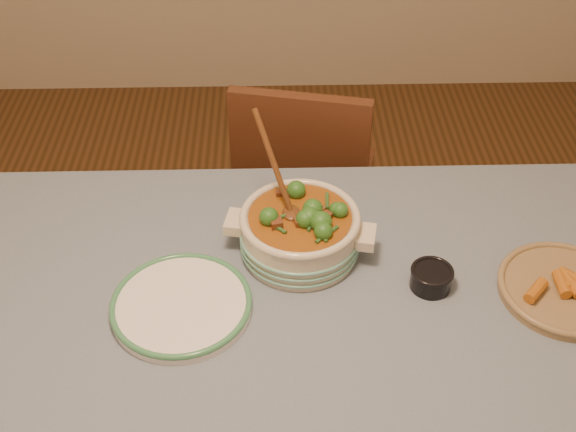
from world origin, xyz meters
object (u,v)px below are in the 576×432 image
object	(u,v)px
white_plate	(181,305)
condiment_bowl	(431,277)
stew_casserole	(300,229)
chair_far	(304,181)
dining_table	(287,355)
fried_plate	(565,287)

from	to	relation	value
white_plate	condiment_bowl	xyz separation A→B (m)	(0.53, 0.05, 0.01)
stew_casserole	chair_far	world-z (taller)	stew_casserole
dining_table	white_plate	bearing A→B (deg)	166.36
dining_table	chair_far	world-z (taller)	chair_far
white_plate	chair_far	distance (m)	0.87
dining_table	chair_far	xyz separation A→B (m)	(0.07, 0.83, -0.18)
dining_table	stew_casserole	size ratio (longest dim) A/B	4.92
condiment_bowl	chair_far	size ratio (longest dim) A/B	0.11
condiment_bowl	white_plate	bearing A→B (deg)	-174.17
chair_far	fried_plate	bearing A→B (deg)	136.71
dining_table	condiment_bowl	size ratio (longest dim) A/B	17.22
stew_casserole	white_plate	size ratio (longest dim) A/B	0.99
stew_casserole	condiment_bowl	xyz separation A→B (m)	(0.28, -0.12, -0.04)
white_plate	condiment_bowl	distance (m)	0.53
condiment_bowl	chair_far	xyz separation A→B (m)	(-0.24, 0.72, -0.29)
stew_casserole	chair_far	bearing A→B (deg)	86.15
white_plate	condiment_bowl	size ratio (longest dim) A/B	3.55
condiment_bowl	fried_plate	world-z (taller)	condiment_bowl
stew_casserole	fried_plate	size ratio (longest dim) A/B	1.07
stew_casserole	fried_plate	xyz separation A→B (m)	(0.56, -0.15, -0.05)
condiment_bowl	chair_far	bearing A→B (deg)	108.31
white_plate	fried_plate	world-z (taller)	fried_plate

